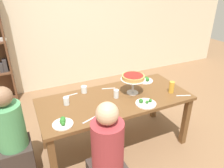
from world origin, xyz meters
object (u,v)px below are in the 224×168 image
Objects in this scene: salad_plate_spare at (145,103)px; water_glass_clear_near at (84,89)px; dining_table at (115,104)px; cutlery_knife_far at (71,95)px; diner_head_west at (14,142)px; salad_plate_far_diner at (63,123)px; water_glass_clear_far at (66,101)px; water_glass_clear_spare at (116,94)px; cutlery_knife_near at (183,96)px; diner_near_left at (108,163)px; salad_plate_near_diner at (146,80)px; cutlery_fork_far at (109,88)px; cutlery_fork_near at (90,120)px; deep_dish_pizza_stand at (133,78)px; beer_glass_amber_tall at (172,87)px.

water_glass_clear_near is (-0.56, 0.58, 0.03)m from salad_plate_spare.
cutlery_knife_far is (-0.48, 0.31, 0.09)m from dining_table.
diner_head_west is 0.83m from cutlery_knife_far.
salad_plate_far_diner is 2.21× the size of water_glass_clear_far.
water_glass_clear_spare reaches higher than cutlery_knife_near.
water_glass_clear_near reaches higher than cutlery_knife_far.
cutlery_knife_near reaches higher than dining_table.
diner_near_left reaches higher than salad_plate_near_diner.
water_glass_clear_near reaches higher than cutlery_fork_far.
salad_plate_far_diner is 0.27m from cutlery_fork_near.
salad_plate_spare is at bearing 134.10° from cutlery_knife_far.
water_glass_clear_near is at bearing 177.10° from salad_plate_near_diner.
cutlery_fork_far is at bearing 133.65° from deep_dish_pizza_stand.
salad_plate_near_diner is at bearing -47.14° from diner_near_left.
water_glass_clear_near is 0.18m from cutlery_knife_far.
diner_head_west is 7.62× the size of beer_glass_amber_tall.
beer_glass_amber_tall is (0.11, -0.43, 0.06)m from salad_plate_near_diner.
water_glass_clear_near is at bearing -6.35° from diner_near_left.
dining_table is 0.57m from cutlery_knife_far.
dining_table is at bearing -30.96° from diner_near_left.
salad_plate_near_diner is 0.60m from cutlery_knife_near.
salad_plate_spare is at bearing -1.04° from salad_plate_far_diner.
water_glass_clear_near is at bearing 134.22° from salad_plate_spare.
water_glass_clear_far is at bearing -175.62° from cutlery_knife_near.
cutlery_knife_near is at bearing -20.53° from cutlery_fork_near.
water_glass_clear_spare reaches higher than salad_plate_spare.
deep_dish_pizza_stand is at bearing 169.47° from cutlery_knife_near.
diner_head_west reaches higher than water_glass_clear_near.
deep_dish_pizza_stand is 2.97× the size of water_glass_clear_spare.
cutlery_fork_far is (0.47, 0.57, 0.00)m from cutlery_fork_near.
salad_plate_near_diner is at bearing 7.87° from cutlery_fork_near.
salad_plate_spare is at bearing -18.11° from cutlery_fork_near.
cutlery_fork_near is at bearing 4.54° from diner_near_left.
salad_plate_spare is (0.97, -0.02, -0.01)m from salad_plate_far_diner.
salad_plate_far_diner is at bearing -27.04° from diner_head_west.
salad_plate_far_diner is at bearing -126.28° from water_glass_clear_near.
diner_near_left is at bearing -40.65° from diner_head_west.
dining_table is 1.62× the size of diner_near_left.
water_glass_clear_far is 0.23m from cutlery_knife_far.
water_glass_clear_near is (0.11, 0.99, 0.29)m from diner_near_left.
deep_dish_pizza_stand is at bearing 4.13° from water_glass_clear_spare.
water_glass_clear_spare is (0.73, 0.27, 0.03)m from salad_plate_far_diner.
cutlery_fork_far and cutlery_knife_far have the same top height.
diner_near_left is 1.08m from cutlery_fork_far.
water_glass_clear_near is 0.50× the size of cutlery_fork_far.
deep_dish_pizza_stand is (1.47, 0.03, 0.46)m from diner_head_west.
water_glass_clear_spare is 0.26m from cutlery_fork_far.
salad_plate_near_diner is 0.91m from water_glass_clear_near.
beer_glass_amber_tall is 0.73m from water_glass_clear_spare.
diner_head_west is at bearing -179.87° from dining_table.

